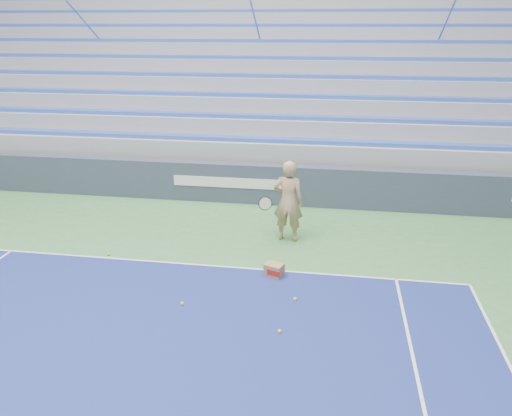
{
  "coord_description": "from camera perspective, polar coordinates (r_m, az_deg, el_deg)",
  "views": [
    {
      "loc": [
        2.78,
        2.92,
        4.69
      ],
      "look_at": [
        1.26,
        12.38,
        1.15
      ],
      "focal_mm": 35.0,
      "sensor_mm": 36.0,
      "label": 1
    }
  ],
  "objects": [
    {
      "name": "sponsor_barrier",
      "position": [
        13.89,
        -2.83,
        2.9
      ],
      "size": [
        30.0,
        0.32,
        1.1
      ],
      "color": "#353D51",
      "rests_on": "ground"
    },
    {
      "name": "tennis_ball_0",
      "position": [
        11.26,
        -16.52,
        -5.06
      ],
      "size": [
        0.07,
        0.07,
        0.07
      ],
      "primitive_type": "sphere",
      "color": "#D7EB30",
      "rests_on": "ground"
    },
    {
      "name": "tennis_player",
      "position": [
        11.26,
        3.69,
        0.78
      ],
      "size": [
        0.97,
        0.88,
        1.89
      ],
      "color": "tan",
      "rests_on": "ground"
    },
    {
      "name": "tennis_ball_2",
      "position": [
        9.16,
        4.5,
        -10.34
      ],
      "size": [
        0.07,
        0.07,
        0.07
      ],
      "primitive_type": "sphere",
      "color": "#D7EB30",
      "rests_on": "ground"
    },
    {
      "name": "tennis_ball_1",
      "position": [
        8.29,
        2.72,
        -13.91
      ],
      "size": [
        0.07,
        0.07,
        0.07
      ],
      "primitive_type": "sphere",
      "color": "#D7EB30",
      "rests_on": "ground"
    },
    {
      "name": "ball_box",
      "position": [
        9.92,
        2.08,
        -7.1
      ],
      "size": [
        0.41,
        0.37,
        0.26
      ],
      "color": "#996F4A",
      "rests_on": "ground"
    },
    {
      "name": "bleachers",
      "position": [
        19.03,
        0.68,
        13.21
      ],
      "size": [
        31.0,
        9.15,
        7.3
      ],
      "color": "#96999F",
      "rests_on": "ground"
    },
    {
      "name": "tennis_ball_3",
      "position": [
        9.1,
        -8.44,
        -10.76
      ],
      "size": [
        0.07,
        0.07,
        0.07
      ],
      "primitive_type": "sphere",
      "color": "#D7EB30",
      "rests_on": "ground"
    }
  ]
}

